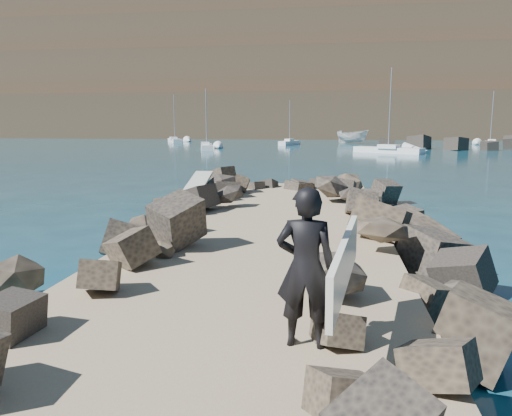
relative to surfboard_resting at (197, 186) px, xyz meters
The scene contains 14 objects.
ground 6.81m from the surfboard_resting, 61.95° to the right, with size 800.00×800.00×0.00m, color #0F384C.
jetty 8.58m from the surfboard_resting, 68.27° to the right, with size 6.00×26.00×0.60m, color #8C7759.
riprap_left 7.46m from the surfboard_resting, 87.96° to the right, with size 2.60×22.00×1.00m, color black.
riprap_right 9.61m from the surfboard_resting, 50.81° to the right, with size 2.60×22.00×1.00m, color black.
headland 155.34m from the surfboard_resting, 85.12° to the left, with size 360.00×140.00×32.00m, color #2D4919.
surfboard_resting is the anchor object (origin of this frame).
boat_imported 68.04m from the surfboard_resting, 83.02° to the left, with size 2.14×5.69×2.20m, color silver.
surfer_with_board 12.41m from the surfboard_resting, 68.65° to the right, with size 1.02×2.43×1.97m.
sailboat_d 67.04m from the surfboard_resting, 65.31° to the left, with size 3.32×6.78×8.05m.
sailboat_b 58.99m from the surfboard_resting, 91.41° to the left, with size 3.03×5.63×6.85m.
sailboat_e 70.24m from the surfboard_resting, 108.25° to the left, with size 4.37×6.83×8.30m.
sailboat_a 45.65m from the surfboard_resting, 103.63° to the left, with size 3.01×6.44×7.68m.
sailboat_c 41.56m from the surfboard_resting, 74.50° to the left, with size 7.57×5.70×9.41m.
headland_buildings 151.24m from the surfboard_resting, 82.22° to the left, with size 137.50×30.50×5.00m.
Camera 1 is at (1.54, -11.39, 3.29)m, focal length 35.00 mm.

